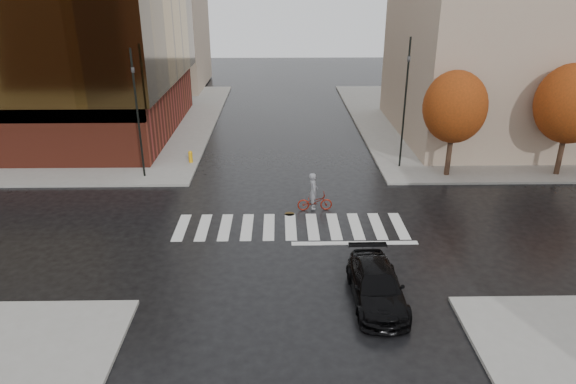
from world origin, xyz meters
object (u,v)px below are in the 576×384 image
cyclist (314,198)px  fire_hydrant (190,156)px  traffic_light_ne (406,94)px  traffic_light_nw (137,105)px  sedan (377,285)px

cyclist → fire_hydrant: cyclist is taller
traffic_light_ne → traffic_light_nw: bearing=3.4°
traffic_light_ne → fire_hydrant: 14.57m
fire_hydrant → cyclist: bearing=-43.8°
traffic_light_nw → fire_hydrant: 5.38m
sedan → fire_hydrant: 18.66m
sedan → fire_hydrant: size_ratio=5.89×
sedan → traffic_light_nw: bearing=131.5°
traffic_light_ne → sedan: bearing=72.4°
cyclist → fire_hydrant: (-7.81, 7.50, -0.14)m
sedan → traffic_light_nw: traffic_light_nw is taller
sedan → traffic_light_ne: traffic_light_ne is taller
traffic_light_ne → fire_hydrant: bearing=-6.0°
sedan → traffic_light_ne: bearing=73.7°
cyclist → traffic_light_ne: traffic_light_ne is taller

